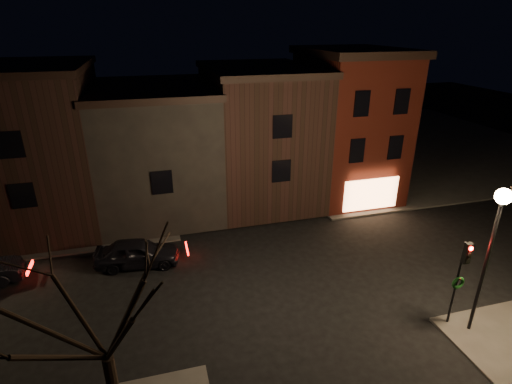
{
  "coord_description": "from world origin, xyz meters",
  "views": [
    {
      "loc": [
        -6.16,
        -16.56,
        12.19
      ],
      "look_at": [
        -0.57,
        3.84,
        3.2
      ],
      "focal_mm": 28.0,
      "sensor_mm": 36.0,
      "label": 1
    }
  ],
  "objects_px": {
    "street_lamp_near": "(496,223)",
    "parked_car_a": "(138,253)",
    "bare_tree_left": "(96,296)",
    "traffic_signal": "(461,271)"
  },
  "relations": [
    {
      "from": "bare_tree_left",
      "to": "parked_car_a",
      "type": "relative_size",
      "value": 1.69
    },
    {
      "from": "parked_car_a",
      "to": "traffic_signal",
      "type": "bearing_deg",
      "value": -116.18
    },
    {
      "from": "street_lamp_near",
      "to": "parked_car_a",
      "type": "height_order",
      "value": "street_lamp_near"
    },
    {
      "from": "street_lamp_near",
      "to": "traffic_signal",
      "type": "xyz_separation_m",
      "value": [
        -0.6,
        0.49,
        -2.37
      ]
    },
    {
      "from": "traffic_signal",
      "to": "parked_car_a",
      "type": "xyz_separation_m",
      "value": [
        -13.04,
        8.5,
        -2.05
      ]
    },
    {
      "from": "traffic_signal",
      "to": "parked_car_a",
      "type": "relative_size",
      "value": 0.91
    },
    {
      "from": "bare_tree_left",
      "to": "street_lamp_near",
      "type": "bearing_deg",
      "value": 4.03
    },
    {
      "from": "traffic_signal",
      "to": "bare_tree_left",
      "type": "relative_size",
      "value": 0.54
    },
    {
      "from": "street_lamp_near",
      "to": "traffic_signal",
      "type": "height_order",
      "value": "street_lamp_near"
    },
    {
      "from": "bare_tree_left",
      "to": "traffic_signal",
      "type": "bearing_deg",
      "value": 6.26
    }
  ]
}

